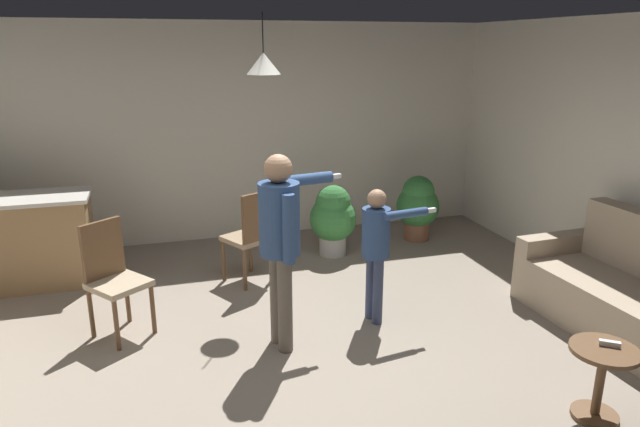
{
  "coord_description": "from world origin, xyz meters",
  "views": [
    {
      "loc": [
        -1.12,
        -3.91,
        2.41
      ],
      "look_at": [
        0.21,
        0.62,
        1.0
      ],
      "focal_mm": 31.68,
      "sensor_mm": 36.0,
      "label": 1
    }
  ],
  "objects_px": {
    "person_child": "(377,241)",
    "dining_chair_by_counter": "(251,233)",
    "dining_chair_near_wall": "(113,275)",
    "potted_plant_by_wall": "(418,205)",
    "couch_floral": "(625,295)",
    "potted_plant_corner": "(333,217)",
    "spare_remote_on_table": "(610,344)",
    "person_adult": "(281,231)",
    "kitchen_counter": "(29,241)",
    "side_table_by_couch": "(601,374)"
  },
  "relations": [
    {
      "from": "spare_remote_on_table",
      "to": "person_adult",
      "type": "bearing_deg",
      "value": 140.9
    },
    {
      "from": "dining_chair_near_wall",
      "to": "side_table_by_couch",
      "type": "bearing_deg",
      "value": 108.39
    },
    {
      "from": "couch_floral",
      "to": "potted_plant_corner",
      "type": "bearing_deg",
      "value": 34.31
    },
    {
      "from": "dining_chair_near_wall",
      "to": "spare_remote_on_table",
      "type": "distance_m",
      "value": 3.83
    },
    {
      "from": "dining_chair_near_wall",
      "to": "potted_plant_by_wall",
      "type": "height_order",
      "value": "dining_chair_near_wall"
    },
    {
      "from": "dining_chair_near_wall",
      "to": "spare_remote_on_table",
      "type": "relative_size",
      "value": 7.69
    },
    {
      "from": "potted_plant_corner",
      "to": "spare_remote_on_table",
      "type": "relative_size",
      "value": 6.53
    },
    {
      "from": "kitchen_counter",
      "to": "person_adult",
      "type": "bearing_deg",
      "value": -41.6
    },
    {
      "from": "side_table_by_couch",
      "to": "potted_plant_corner",
      "type": "relative_size",
      "value": 0.61
    },
    {
      "from": "person_child",
      "to": "potted_plant_by_wall",
      "type": "distance_m",
      "value": 2.39
    },
    {
      "from": "couch_floral",
      "to": "potted_plant_by_wall",
      "type": "bearing_deg",
      "value": 11.15
    },
    {
      "from": "spare_remote_on_table",
      "to": "side_table_by_couch",
      "type": "bearing_deg",
      "value": -160.65
    },
    {
      "from": "dining_chair_near_wall",
      "to": "spare_remote_on_table",
      "type": "height_order",
      "value": "dining_chair_near_wall"
    },
    {
      "from": "dining_chair_by_counter",
      "to": "spare_remote_on_table",
      "type": "xyz_separation_m",
      "value": [
        1.88,
        -2.88,
        -0.01
      ]
    },
    {
      "from": "dining_chair_by_counter",
      "to": "potted_plant_corner",
      "type": "relative_size",
      "value": 1.18
    },
    {
      "from": "dining_chair_near_wall",
      "to": "potted_plant_by_wall",
      "type": "distance_m",
      "value": 3.9
    },
    {
      "from": "couch_floral",
      "to": "dining_chair_near_wall",
      "type": "distance_m",
      "value": 4.42
    },
    {
      "from": "person_child",
      "to": "spare_remote_on_table",
      "type": "distance_m",
      "value": 1.98
    },
    {
      "from": "dining_chair_by_counter",
      "to": "potted_plant_by_wall",
      "type": "height_order",
      "value": "dining_chair_by_counter"
    },
    {
      "from": "person_adult",
      "to": "couch_floral",
      "type": "bearing_deg",
      "value": 69.15
    },
    {
      "from": "kitchen_counter",
      "to": "dining_chair_near_wall",
      "type": "xyz_separation_m",
      "value": [
        0.89,
        -1.36,
        0.07
      ]
    },
    {
      "from": "person_child",
      "to": "spare_remote_on_table",
      "type": "height_order",
      "value": "person_child"
    },
    {
      "from": "kitchen_counter",
      "to": "couch_floral",
      "type": "bearing_deg",
      "value": -26.33
    },
    {
      "from": "person_child",
      "to": "dining_chair_near_wall",
      "type": "relative_size",
      "value": 1.23
    },
    {
      "from": "dining_chair_by_counter",
      "to": "potted_plant_corner",
      "type": "height_order",
      "value": "dining_chair_by_counter"
    },
    {
      "from": "person_child",
      "to": "dining_chair_by_counter",
      "type": "bearing_deg",
      "value": -149.85
    },
    {
      "from": "kitchen_counter",
      "to": "person_child",
      "type": "relative_size",
      "value": 1.02
    },
    {
      "from": "side_table_by_couch",
      "to": "dining_chair_near_wall",
      "type": "distance_m",
      "value": 3.81
    },
    {
      "from": "side_table_by_couch",
      "to": "person_child",
      "type": "relative_size",
      "value": 0.42
    },
    {
      "from": "couch_floral",
      "to": "dining_chair_near_wall",
      "type": "bearing_deg",
      "value": 71.75
    },
    {
      "from": "side_table_by_couch",
      "to": "spare_remote_on_table",
      "type": "bearing_deg",
      "value": 19.35
    },
    {
      "from": "dining_chair_by_counter",
      "to": "potted_plant_corner",
      "type": "distance_m",
      "value": 1.21
    },
    {
      "from": "dining_chair_by_counter",
      "to": "potted_plant_by_wall",
      "type": "relative_size",
      "value": 1.2
    },
    {
      "from": "couch_floral",
      "to": "person_child",
      "type": "height_order",
      "value": "person_child"
    },
    {
      "from": "couch_floral",
      "to": "kitchen_counter",
      "type": "distance_m",
      "value": 5.74
    },
    {
      "from": "person_child",
      "to": "dining_chair_by_counter",
      "type": "height_order",
      "value": "person_child"
    },
    {
      "from": "potted_plant_corner",
      "to": "potted_plant_by_wall",
      "type": "height_order",
      "value": "potted_plant_corner"
    },
    {
      "from": "kitchen_counter",
      "to": "potted_plant_by_wall",
      "type": "relative_size",
      "value": 1.51
    },
    {
      "from": "potted_plant_corner",
      "to": "spare_remote_on_table",
      "type": "bearing_deg",
      "value": -76.71
    },
    {
      "from": "couch_floral",
      "to": "potted_plant_by_wall",
      "type": "height_order",
      "value": "couch_floral"
    },
    {
      "from": "side_table_by_couch",
      "to": "dining_chair_near_wall",
      "type": "xyz_separation_m",
      "value": [
        -3.14,
        2.14,
        0.22
      ]
    },
    {
      "from": "couch_floral",
      "to": "potted_plant_corner",
      "type": "relative_size",
      "value": 2.16
    },
    {
      "from": "dining_chair_by_counter",
      "to": "dining_chair_near_wall",
      "type": "xyz_separation_m",
      "value": [
        -1.31,
        -0.75,
        0.0
      ]
    },
    {
      "from": "couch_floral",
      "to": "potted_plant_by_wall",
      "type": "xyz_separation_m",
      "value": [
        -0.67,
        2.73,
        0.13
      ]
    },
    {
      "from": "couch_floral",
      "to": "spare_remote_on_table",
      "type": "relative_size",
      "value": 14.13
    },
    {
      "from": "dining_chair_near_wall",
      "to": "potted_plant_corner",
      "type": "distance_m",
      "value": 2.71
    },
    {
      "from": "kitchen_counter",
      "to": "dining_chair_by_counter",
      "type": "bearing_deg",
      "value": -15.38
    },
    {
      "from": "dining_chair_near_wall",
      "to": "person_adult",
      "type": "bearing_deg",
      "value": 117.83
    },
    {
      "from": "person_child",
      "to": "dining_chair_near_wall",
      "type": "bearing_deg",
      "value": -108.71
    },
    {
      "from": "couch_floral",
      "to": "dining_chair_by_counter",
      "type": "bearing_deg",
      "value": 53.99
    }
  ]
}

